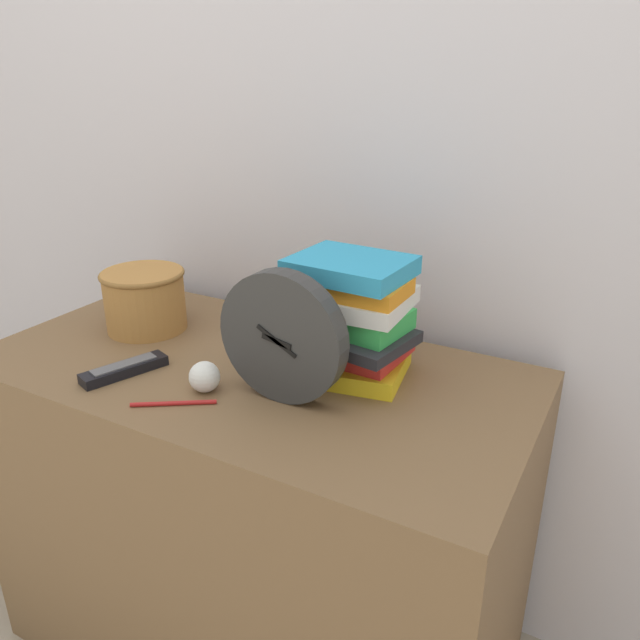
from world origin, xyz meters
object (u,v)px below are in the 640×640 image
Objects in this scene: basket at (145,298)px; book_stack at (352,317)px; tv_remote at (124,369)px; pen at (174,403)px; desk_clock at (282,337)px; crumpled_paper_ball at (205,377)px.

book_stack is at bearing 3.18° from basket.
tv_remote reaches higher than pen.
book_stack reaches higher than pen.
desk_clock is at bearing 36.30° from pen.
book_stack reaches higher than crumpled_paper_ball.
tv_remote is at bearing 164.31° from pen.
desk_clock reaches higher than pen.
basket is at bearing 150.68° from crumpled_paper_ball.
book_stack is 0.51m from basket.
book_stack is at bearing 30.20° from tv_remote.
basket is (-0.44, 0.12, -0.05)m from desk_clock.
book_stack is at bearing 68.77° from desk_clock.
tv_remote is at bearing -167.83° from desk_clock.
desk_clock reaches higher than basket.
book_stack reaches higher than basket.
basket is at bearing -176.82° from book_stack.
tv_remote is at bearing -149.80° from book_stack.
desk_clock is at bearing 12.17° from tv_remote.
basket reaches higher than tv_remote.
book_stack reaches higher than tv_remote.
tv_remote is at bearing -57.56° from basket.
basket is 0.35m from crumpled_paper_ball.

